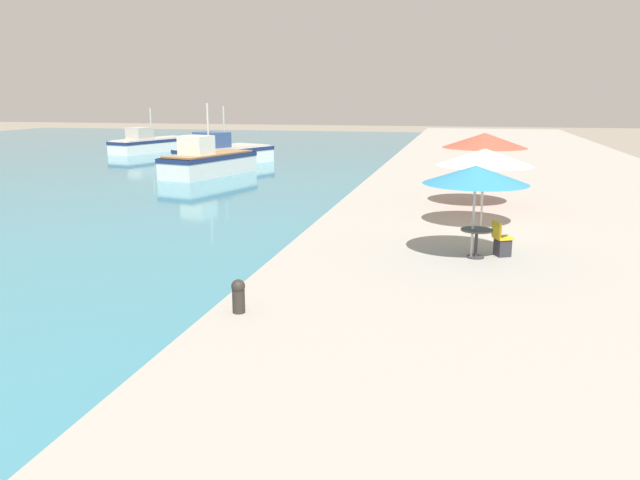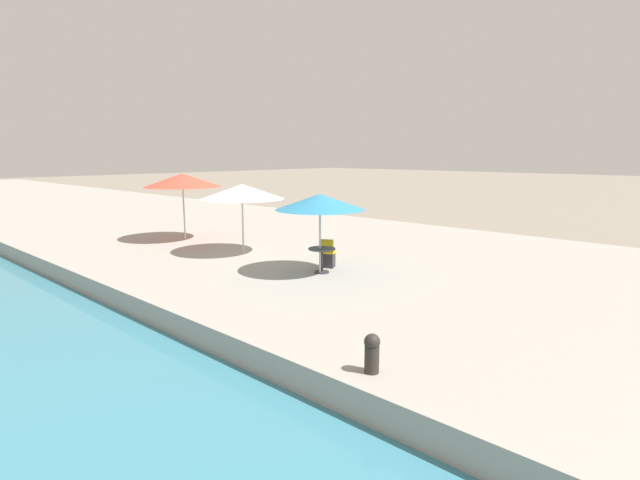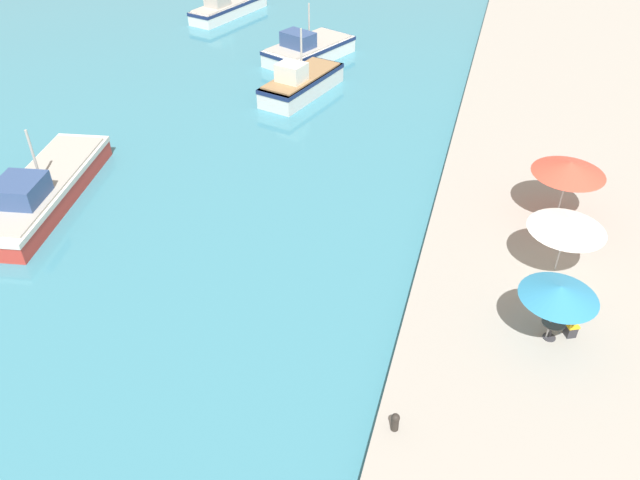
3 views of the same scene
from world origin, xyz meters
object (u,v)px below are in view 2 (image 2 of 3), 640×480
object	(u,v)px
cafe_table	(322,255)
cafe_chair_left	(329,257)
cafe_umbrella_pink	(320,202)
cafe_umbrella_white	(242,192)
cafe_umbrella_striped	(183,180)
mooring_bollard	(372,352)

from	to	relation	value
cafe_table	cafe_chair_left	size ratio (longest dim) A/B	0.88
cafe_umbrella_pink	cafe_chair_left	size ratio (longest dim) A/B	2.87
cafe_umbrella_pink	cafe_chair_left	world-z (taller)	cafe_umbrella_pink
cafe_chair_left	cafe_table	bearing A→B (deg)	-90.00
cafe_umbrella_white	cafe_table	distance (m)	4.34
cafe_chair_left	cafe_umbrella_striped	bearing A→B (deg)	156.15
cafe_umbrella_pink	mooring_bollard	world-z (taller)	cafe_umbrella_pink
cafe_umbrella_white	cafe_umbrella_striped	world-z (taller)	cafe_umbrella_striped
cafe_umbrella_white	cafe_chair_left	bearing A→B (deg)	-83.41
cafe_umbrella_striped	cafe_table	bearing A→B (deg)	-92.32
cafe_umbrella_pink	cafe_table	world-z (taller)	cafe_umbrella_pink
cafe_umbrella_striped	cafe_table	world-z (taller)	cafe_umbrella_striped
cafe_umbrella_striped	cafe_table	size ratio (longest dim) A/B	3.85
cafe_umbrella_striped	cafe_table	xyz separation A→B (m)	(-0.32, -7.95, -1.90)
cafe_umbrella_pink	mooring_bollard	size ratio (longest dim) A/B	3.99
cafe_umbrella_pink	mooring_bollard	xyz separation A→B (m)	(-4.33, -5.23, -1.77)
cafe_umbrella_striped	mooring_bollard	bearing A→B (deg)	-109.83
cafe_table	cafe_umbrella_striped	bearing A→B (deg)	87.68
cafe_umbrella_striped	cafe_table	distance (m)	8.18
cafe_umbrella_pink	mooring_bollard	bearing A→B (deg)	-129.68
cafe_umbrella_pink	cafe_umbrella_striped	world-z (taller)	cafe_umbrella_striped
cafe_umbrella_striped	cafe_chair_left	bearing A→B (deg)	-87.56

